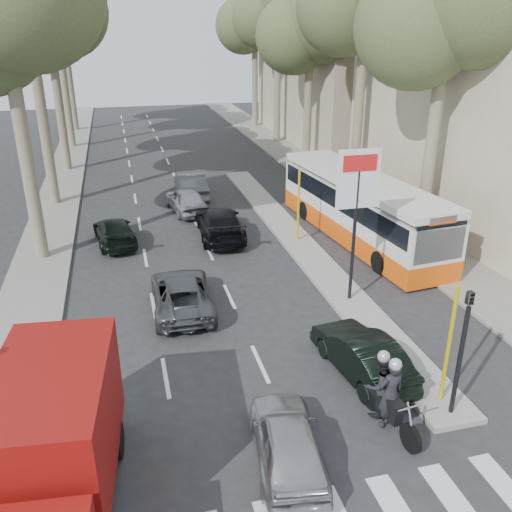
{
  "coord_description": "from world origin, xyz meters",
  "views": [
    {
      "loc": [
        -4.39,
        -11.14,
        9.29
      ],
      "look_at": [
        0.08,
        6.34,
        1.6
      ],
      "focal_mm": 38.0,
      "sensor_mm": 36.0,
      "label": 1
    }
  ],
  "objects_px": {
    "red_truck": "(51,452)",
    "city_bus": "(360,206)",
    "motorcycle": "(386,391)",
    "dark_hatchback": "(362,354)",
    "silver_hatchback": "(288,442)"
  },
  "relations": [
    {
      "from": "silver_hatchback",
      "to": "red_truck",
      "type": "xyz_separation_m",
      "value": [
        -4.91,
        -0.21,
        1.01
      ]
    },
    {
      "from": "city_bus",
      "to": "motorcycle",
      "type": "height_order",
      "value": "city_bus"
    },
    {
      "from": "silver_hatchback",
      "to": "city_bus",
      "type": "xyz_separation_m",
      "value": [
        7.51,
        12.84,
        0.97
      ]
    },
    {
      "from": "dark_hatchback",
      "to": "silver_hatchback",
      "type": "bearing_deg",
      "value": 35.14
    },
    {
      "from": "red_truck",
      "to": "motorcycle",
      "type": "xyz_separation_m",
      "value": [
        7.69,
        0.96,
        -0.71
      ]
    },
    {
      "from": "dark_hatchback",
      "to": "city_bus",
      "type": "distance_m",
      "value": 10.98
    },
    {
      "from": "silver_hatchback",
      "to": "city_bus",
      "type": "distance_m",
      "value": 14.9
    },
    {
      "from": "dark_hatchback",
      "to": "city_bus",
      "type": "height_order",
      "value": "city_bus"
    },
    {
      "from": "red_truck",
      "to": "city_bus",
      "type": "bearing_deg",
      "value": 52.38
    },
    {
      "from": "dark_hatchback",
      "to": "motorcycle",
      "type": "distance_m",
      "value": 2.11
    },
    {
      "from": "dark_hatchback",
      "to": "motorcycle",
      "type": "xyz_separation_m",
      "value": [
        -0.34,
        -2.06,
        0.29
      ]
    },
    {
      "from": "silver_hatchback",
      "to": "dark_hatchback",
      "type": "bearing_deg",
      "value": -129.98
    },
    {
      "from": "red_truck",
      "to": "motorcycle",
      "type": "relative_size",
      "value": 2.5
    },
    {
      "from": "dark_hatchback",
      "to": "red_truck",
      "type": "height_order",
      "value": "red_truck"
    },
    {
      "from": "dark_hatchback",
      "to": "city_bus",
      "type": "relative_size",
      "value": 0.33
    }
  ]
}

